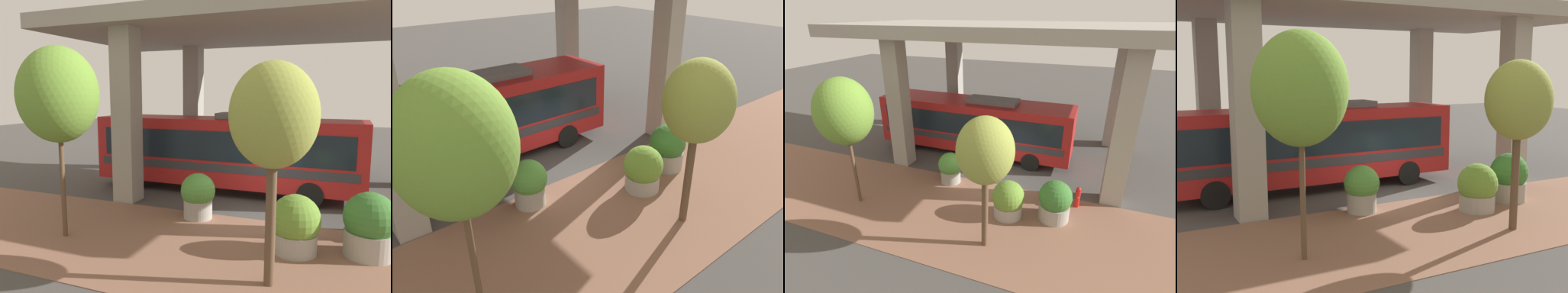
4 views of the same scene
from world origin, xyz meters
The scene contains 10 objects.
ground_plane centered at (0.00, 0.00, 0.00)m, with size 80.00×80.00×0.00m, color #474442.
sidewalk_strip centered at (-3.00, 0.00, 0.01)m, with size 6.00×40.00×0.02m.
overpass centered at (4.00, 0.00, 6.52)m, with size 9.40×19.10×7.46m.
bus centered at (3.28, 2.32, 1.90)m, with size 2.63×11.53×3.49m.
fire_hydrant centered at (-0.55, -4.15, 0.51)m, with size 0.46×0.22×1.01m.
planter_front centered at (-2.28, -1.44, 0.79)m, with size 1.36×1.36×1.64m.
planter_middle centered at (-1.78, -3.30, 0.86)m, with size 1.36×1.36×1.77m.
planter_back centered at (-0.58, 2.08, 0.82)m, with size 1.20×1.20×1.60m.
street_tree_near centered at (-3.64, 5.24, 4.29)m, with size 2.34×2.34×5.71m.
street_tree_far centered at (-4.30, -1.13, 3.85)m, with size 1.94×1.94×5.05m.
Camera 3 is at (-12.74, -4.19, 8.03)m, focal length 28.00 mm.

